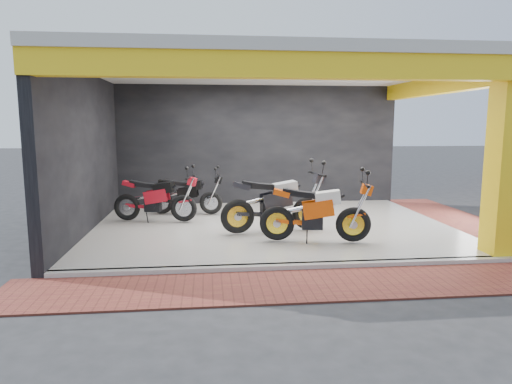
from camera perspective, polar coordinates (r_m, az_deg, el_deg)
The scene contains 15 objects.
ground at distance 8.68m, azimuth 3.81°, elevation -7.55°, with size 80.00×80.00×0.00m, color #2D2D30.
showroom_floor at distance 10.58m, azimuth 1.95°, elevation -4.33°, with size 8.00×6.00×0.10m, color silver.
showroom_ceiling at distance 10.39m, azimuth 2.05°, elevation 15.13°, with size 8.40×6.40×0.20m, color beige.
back_wall at distance 13.41m, azimuth 0.13°, elevation 5.72°, with size 8.20×0.20×3.50m, color black.
left_wall at distance 10.57m, azimuth -20.65°, elevation 4.44°, with size 0.20×6.20×3.50m, color black.
corner_column at distance 9.13m, azimuth 28.74°, elevation 3.38°, with size 0.50×0.50×3.50m, color yellow.
header_beam_front at distance 7.42m, azimuth 5.44°, elevation 15.44°, with size 8.40×0.30×0.40m, color yellow.
header_beam_right at distance 11.62m, azimuth 22.46°, elevation 12.32°, with size 0.30×6.40×0.40m, color yellow.
floor_kerb at distance 7.71m, azimuth 5.13°, elevation -9.27°, with size 8.00×0.20×0.10m, color silver.
paver_front at distance 7.00m, azimuth 6.39°, elevation -11.46°, with size 9.00×1.40×0.03m, color brown.
paver_right at distance 12.21m, azimuth 24.89°, elevation -3.56°, with size 1.40×7.00×0.03m, color brown.
moto_hero at distance 9.00m, azimuth 12.14°, elevation -1.93°, with size 2.29×0.85×1.40m, color #E24C09, non-canonical shape.
moto_row_a at distance 9.92m, azimuth 6.54°, elevation -0.59°, with size 2.42×0.90×1.48m, color black, non-canonical shape.
moto_row_b at distance 10.79m, azimuth -9.07°, elevation -0.41°, with size 2.12×0.79×1.30m, color #B41321, non-canonical shape.
moto_row_d at distance 11.61m, azimuth -5.67°, elevation 0.02°, with size 1.95×0.72×1.19m, color black, non-canonical shape.
Camera 1 is at (-1.45, -8.22, 2.40)m, focal length 32.00 mm.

